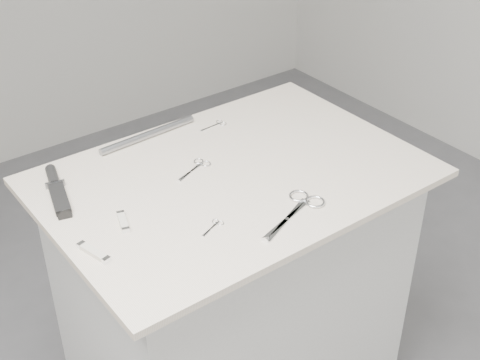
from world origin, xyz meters
TOP-DOWN VIEW (x-y plane):
  - plinth at (0.00, 0.00)m, footprint 0.90×0.60m
  - display_board at (0.00, 0.00)m, footprint 1.00×0.70m
  - large_shears at (0.04, -0.22)m, footprint 0.23×0.13m
  - embroidery_scissors_a at (-0.06, 0.09)m, footprint 0.12×0.07m
  - embroidery_scissors_b at (0.12, 0.25)m, footprint 0.09×0.04m
  - tiny_scissors at (-0.18, -0.16)m, footprint 0.07×0.04m
  - sheathed_knife at (-0.41, 0.21)m, footprint 0.09×0.22m
  - pocket_knife_a at (-0.45, -0.08)m, footprint 0.04×0.10m
  - pocket_knife_b at (-0.34, -0.02)m, footprint 0.04×0.08m
  - metal_rail at (-0.08, 0.31)m, footprint 0.32×0.04m

SIDE VIEW (x-z plane):
  - plinth at x=0.00m, z-range 0.00..0.90m
  - display_board at x=0.00m, z-range 0.90..0.92m
  - tiny_scissors at x=-0.18m, z-range 0.92..0.92m
  - embroidery_scissors_b at x=0.12m, z-range 0.92..0.92m
  - embroidery_scissors_a at x=-0.06m, z-range 0.92..0.92m
  - large_shears at x=0.04m, z-range 0.92..0.93m
  - pocket_knife_b at x=-0.34m, z-range 0.92..0.93m
  - pocket_knife_a at x=-0.45m, z-range 0.92..0.93m
  - sheathed_knife at x=-0.41m, z-range 0.91..0.94m
  - metal_rail at x=-0.08m, z-range 0.92..0.94m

